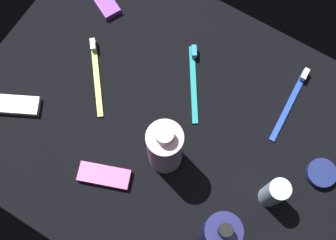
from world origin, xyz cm
name	(u,v)px	position (x,y,z in cm)	size (l,w,h in cm)	color
ground_plane	(168,125)	(0.00, 0.00, -0.60)	(84.00, 64.00, 1.20)	black
lotion_bottle	(219,234)	(19.52, -14.91, 8.41)	(6.31, 6.31, 19.22)	navy
bodywash_bottle	(165,148)	(3.22, -6.41, 8.06)	(6.74, 6.74, 17.77)	silver
deodorant_stick	(274,193)	(25.01, -2.59, 5.20)	(4.08, 4.08, 10.40)	silver
toothbrush_teal	(195,80)	(-0.14, 11.56, 0.61)	(10.74, 15.79, 2.10)	teal
toothbrush_lime	(96,72)	(-19.44, 1.81, 0.61)	(12.32, 14.70, 2.10)	#8CD133
toothbrush_blue	(292,100)	(19.82, 18.18, 0.61)	(1.95, 18.03, 2.10)	blue
snack_bar_white	(15,105)	(-29.92, -13.40, 0.75)	(10.40, 4.00, 1.50)	white
snack_bar_pink	(104,176)	(-5.24, -16.13, 0.75)	(10.40, 4.00, 1.50)	#E55999
cream_tin_left	(321,173)	(31.91, 6.93, 0.93)	(5.99, 5.99, 1.86)	navy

